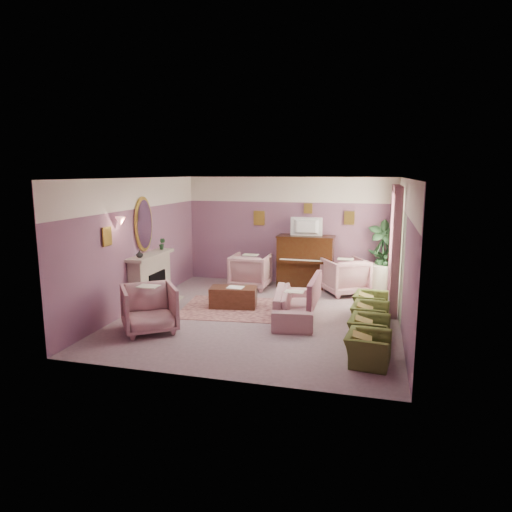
% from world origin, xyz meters
% --- Properties ---
extents(floor, '(5.50, 6.00, 0.01)m').
position_xyz_m(floor, '(0.00, 0.00, 0.00)').
color(floor, gray).
rests_on(floor, ground).
extents(ceiling, '(5.50, 6.00, 0.01)m').
position_xyz_m(ceiling, '(0.00, 0.00, 2.80)').
color(ceiling, silver).
rests_on(ceiling, wall_back).
extents(wall_back, '(5.50, 0.02, 2.80)m').
position_xyz_m(wall_back, '(0.00, 3.00, 1.40)').
color(wall_back, '#664A69').
rests_on(wall_back, floor).
extents(wall_front, '(5.50, 0.02, 2.80)m').
position_xyz_m(wall_front, '(0.00, -3.00, 1.40)').
color(wall_front, '#664A69').
rests_on(wall_front, floor).
extents(wall_left, '(0.02, 6.00, 2.80)m').
position_xyz_m(wall_left, '(-2.75, 0.00, 1.40)').
color(wall_left, '#664A69').
rests_on(wall_left, floor).
extents(wall_right, '(0.02, 6.00, 2.80)m').
position_xyz_m(wall_right, '(2.75, 0.00, 1.40)').
color(wall_right, '#664A69').
rests_on(wall_right, floor).
extents(picture_rail_band, '(5.50, 0.01, 0.65)m').
position_xyz_m(picture_rail_band, '(0.00, 2.99, 2.47)').
color(picture_rail_band, silver).
rests_on(picture_rail_band, wall_back).
extents(stripe_panel, '(0.01, 3.00, 2.15)m').
position_xyz_m(stripe_panel, '(2.73, 1.30, 1.07)').
color(stripe_panel, '#B2C2A0').
rests_on(stripe_panel, wall_right).
extents(fireplace_surround, '(0.30, 1.40, 1.10)m').
position_xyz_m(fireplace_surround, '(-2.59, 0.20, 0.55)').
color(fireplace_surround, '#AFA490').
rests_on(fireplace_surround, floor).
extents(fireplace_inset, '(0.18, 0.72, 0.68)m').
position_xyz_m(fireplace_inset, '(-2.49, 0.20, 0.40)').
color(fireplace_inset, black).
rests_on(fireplace_inset, floor).
extents(fire_ember, '(0.06, 0.54, 0.10)m').
position_xyz_m(fire_ember, '(-2.45, 0.20, 0.22)').
color(fire_ember, '#FF4B18').
rests_on(fire_ember, floor).
extents(mantel_shelf, '(0.40, 1.55, 0.07)m').
position_xyz_m(mantel_shelf, '(-2.56, 0.20, 1.12)').
color(mantel_shelf, '#AFA490').
rests_on(mantel_shelf, fireplace_surround).
extents(hearth, '(0.55, 1.50, 0.02)m').
position_xyz_m(hearth, '(-2.39, 0.20, 0.01)').
color(hearth, '#AFA490').
rests_on(hearth, floor).
extents(mirror_frame, '(0.04, 0.72, 1.20)m').
position_xyz_m(mirror_frame, '(-2.70, 0.20, 1.80)').
color(mirror_frame, gold).
rests_on(mirror_frame, wall_left).
extents(mirror_glass, '(0.01, 0.60, 1.06)m').
position_xyz_m(mirror_glass, '(-2.67, 0.20, 1.80)').
color(mirror_glass, '#B8B7D0').
rests_on(mirror_glass, wall_left).
extents(sconce_shade, '(0.20, 0.20, 0.16)m').
position_xyz_m(sconce_shade, '(-2.62, -0.85, 1.98)').
color(sconce_shade, '#EE8D83').
rests_on(sconce_shade, wall_left).
extents(piano, '(1.40, 0.60, 1.30)m').
position_xyz_m(piano, '(0.50, 2.68, 0.65)').
color(piano, '#341A0B').
rests_on(piano, floor).
extents(piano_keyshelf, '(1.30, 0.12, 0.06)m').
position_xyz_m(piano_keyshelf, '(0.50, 2.33, 0.72)').
color(piano_keyshelf, '#341A0B').
rests_on(piano_keyshelf, piano).
extents(piano_keys, '(1.20, 0.08, 0.02)m').
position_xyz_m(piano_keys, '(0.50, 2.33, 0.76)').
color(piano_keys, white).
rests_on(piano_keys, piano).
extents(piano_top, '(1.45, 0.65, 0.04)m').
position_xyz_m(piano_top, '(0.50, 2.68, 1.31)').
color(piano_top, '#341A0B').
rests_on(piano_top, piano).
extents(television, '(0.80, 0.12, 0.48)m').
position_xyz_m(television, '(0.50, 2.63, 1.60)').
color(television, black).
rests_on(television, piano).
extents(print_back_left, '(0.30, 0.03, 0.38)m').
position_xyz_m(print_back_left, '(-0.80, 2.96, 1.72)').
color(print_back_left, gold).
rests_on(print_back_left, wall_back).
extents(print_back_right, '(0.26, 0.03, 0.34)m').
position_xyz_m(print_back_right, '(1.55, 2.96, 1.78)').
color(print_back_right, gold).
rests_on(print_back_right, wall_back).
extents(print_back_mid, '(0.22, 0.03, 0.26)m').
position_xyz_m(print_back_mid, '(0.50, 2.96, 2.00)').
color(print_back_mid, gold).
rests_on(print_back_mid, wall_back).
extents(print_left_wall, '(0.03, 0.28, 0.36)m').
position_xyz_m(print_left_wall, '(-2.71, -1.20, 1.72)').
color(print_left_wall, gold).
rests_on(print_left_wall, wall_left).
extents(window_blind, '(0.03, 1.40, 1.80)m').
position_xyz_m(window_blind, '(2.70, 1.55, 1.70)').
color(window_blind, silver).
rests_on(window_blind, wall_right).
extents(curtain_left, '(0.16, 0.34, 2.60)m').
position_xyz_m(curtain_left, '(2.62, 0.63, 1.30)').
color(curtain_left, '#925465').
rests_on(curtain_left, floor).
extents(curtain_right, '(0.16, 0.34, 2.60)m').
position_xyz_m(curtain_right, '(2.62, 2.47, 1.30)').
color(curtain_right, '#925465').
rests_on(curtain_right, floor).
extents(pelmet, '(0.16, 2.20, 0.16)m').
position_xyz_m(pelmet, '(2.62, 1.55, 2.56)').
color(pelmet, '#925465').
rests_on(pelmet, wall_right).
extents(mantel_plant, '(0.16, 0.16, 0.28)m').
position_xyz_m(mantel_plant, '(-2.55, 0.75, 1.29)').
color(mantel_plant, '#234926').
rests_on(mantel_plant, mantel_shelf).
extents(mantel_vase, '(0.16, 0.16, 0.16)m').
position_xyz_m(mantel_vase, '(-2.55, -0.30, 1.23)').
color(mantel_vase, silver).
rests_on(mantel_vase, mantel_shelf).
extents(area_rug, '(2.69, 2.07, 0.01)m').
position_xyz_m(area_rug, '(-0.55, 0.37, 0.01)').
color(area_rug, '#A16763').
rests_on(area_rug, floor).
extents(coffee_table, '(1.07, 0.65, 0.45)m').
position_xyz_m(coffee_table, '(-0.74, 0.44, 0.23)').
color(coffee_table, '#4E2919').
rests_on(coffee_table, floor).
extents(table_paper, '(0.35, 0.28, 0.01)m').
position_xyz_m(table_paper, '(-0.69, 0.44, 0.46)').
color(table_paper, white).
rests_on(table_paper, coffee_table).
extents(sofa, '(0.65, 1.96, 0.79)m').
position_xyz_m(sofa, '(0.68, 0.01, 0.40)').
color(sofa, '#B8888B').
rests_on(sofa, floor).
extents(sofa_throw, '(0.10, 1.48, 0.54)m').
position_xyz_m(sofa_throw, '(1.08, 0.01, 0.60)').
color(sofa_throw, '#925465').
rests_on(sofa_throw, sofa).
extents(floral_armchair_left, '(0.93, 0.93, 0.97)m').
position_xyz_m(floral_armchair_left, '(-0.82, 2.17, 0.48)').
color(floral_armchair_left, '#B8888B').
rests_on(floral_armchair_left, floor).
extents(floral_armchair_right, '(0.93, 0.93, 0.97)m').
position_xyz_m(floral_armchair_right, '(1.54, 2.20, 0.48)').
color(floral_armchair_right, '#B8888B').
rests_on(floral_armchair_right, floor).
extents(floral_armchair_front, '(0.93, 0.93, 0.97)m').
position_xyz_m(floral_armchair_front, '(-1.77, -1.42, 0.48)').
color(floral_armchair_front, '#B8888B').
rests_on(floral_armchair_front, floor).
extents(olive_chair_a, '(0.52, 0.75, 0.64)m').
position_xyz_m(olive_chair_a, '(2.17, -1.89, 0.32)').
color(olive_chair_a, '#58692A').
rests_on(olive_chair_a, floor).
extents(olive_chair_b, '(0.52, 0.75, 0.64)m').
position_xyz_m(olive_chair_b, '(2.17, -1.07, 0.32)').
color(olive_chair_b, '#58692A').
rests_on(olive_chair_b, floor).
extents(olive_chair_c, '(0.52, 0.75, 0.64)m').
position_xyz_m(olive_chair_c, '(2.17, -0.25, 0.32)').
color(olive_chair_c, '#58692A').
rests_on(olive_chair_c, floor).
extents(olive_chair_d, '(0.52, 0.75, 0.64)m').
position_xyz_m(olive_chair_d, '(2.17, 0.57, 0.32)').
color(olive_chair_d, '#58692A').
rests_on(olive_chair_d, floor).
extents(side_table, '(0.52, 0.52, 0.70)m').
position_xyz_m(side_table, '(2.35, 2.51, 0.35)').
color(side_table, beige).
rests_on(side_table, floor).
extents(side_plant_big, '(0.30, 0.30, 0.34)m').
position_xyz_m(side_plant_big, '(2.35, 2.51, 0.87)').
color(side_plant_big, '#234926').
rests_on(side_plant_big, side_table).
extents(side_plant_small, '(0.16, 0.16, 0.28)m').
position_xyz_m(side_plant_small, '(2.47, 2.41, 0.84)').
color(side_plant_small, '#234926').
rests_on(side_plant_small, side_table).
extents(palm_pot, '(0.34, 0.34, 0.34)m').
position_xyz_m(palm_pot, '(2.40, 2.67, 0.17)').
color(palm_pot, '#A66942').
rests_on(palm_pot, floor).
extents(palm_plant, '(0.76, 0.76, 1.44)m').
position_xyz_m(palm_plant, '(2.40, 2.67, 1.06)').
color(palm_plant, '#234926').
rests_on(palm_plant, palm_pot).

